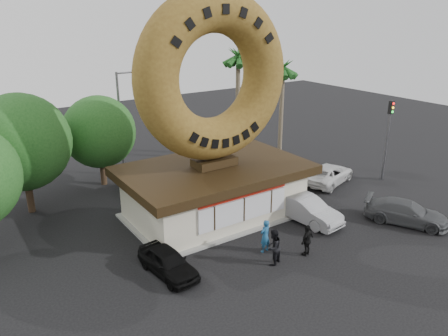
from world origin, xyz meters
TOP-DOWN VIEW (x-y plane):
  - ground at (0.00, 0.00)m, footprint 90.00×90.00m
  - donut_shop at (0.00, 5.98)m, footprint 11.20×7.20m
  - giant_donut at (0.00, 6.00)m, footprint 9.72×2.48m
  - tree_west at (-9.50, 13.00)m, footprint 6.00×6.00m
  - tree_mid at (-4.00, 15.00)m, footprint 5.20×5.20m
  - palm_near at (7.50, 14.00)m, footprint 2.60×2.60m
  - palm_far at (11.00, 12.50)m, footprint 2.60×2.60m
  - street_lamp at (-1.86, 16.00)m, footprint 2.11×0.20m
  - traffic_signal at (14.00, 3.99)m, footprint 0.30×0.38m
  - person_left at (-0.21, 0.73)m, footprint 0.73×0.54m
  - person_center at (-0.65, -0.46)m, footprint 1.15×1.03m
  - person_right at (1.39, -0.79)m, footprint 1.09×0.65m
  - car_black at (-5.48, 1.72)m, footprint 1.93×3.97m
  - car_silver at (4.18, 2.19)m, footprint 2.19×4.89m
  - car_grey at (9.00, -1.46)m, footprint 4.02×5.18m
  - car_white at (10.04, 5.83)m, footprint 5.40×3.66m

SIDE VIEW (x-z plane):
  - ground at x=0.00m, z-range 0.00..0.00m
  - car_black at x=-5.48m, z-range 0.00..1.31m
  - car_white at x=10.04m, z-range 0.00..1.37m
  - car_grey at x=9.00m, z-range 0.00..1.40m
  - car_silver at x=4.18m, z-range 0.00..1.56m
  - person_right at x=1.39m, z-range 0.00..1.73m
  - person_left at x=-0.21m, z-range 0.00..1.84m
  - person_center at x=-0.65m, z-range 0.00..1.94m
  - donut_shop at x=0.00m, z-range -0.13..3.67m
  - traffic_signal at x=14.00m, z-range 0.83..6.90m
  - tree_mid at x=-4.00m, z-range 0.70..7.33m
  - street_lamp at x=-1.86m, z-range 0.48..8.48m
  - tree_west at x=-9.50m, z-range 0.82..8.47m
  - palm_far at x=11.00m, z-range 3.11..11.86m
  - palm_near at x=7.50m, z-range 3.54..13.29m
  - giant_donut at x=0.00m, z-range 3.80..13.52m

